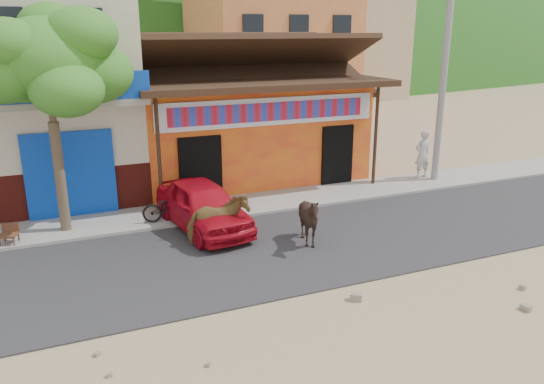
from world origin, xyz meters
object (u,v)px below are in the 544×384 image
Objects in this scene: utility_pole at (444,68)px; pedestrian at (422,154)px; cow_tan at (218,221)px; tree at (53,122)px; cow_dark at (309,220)px; scooter at (171,207)px; red_car at (203,205)px; cafe_chair_left at (7,226)px.

utility_pole is 4.50× the size of pedestrian.
tree is at bearing 56.46° from cow_tan.
cow_dark reaches higher than scooter.
scooter is (-0.79, 2.03, -0.15)m from cow_tan.
tree is 1.50× the size of red_car.
utility_pole is 10.59m from scooter.
cow_dark is 0.77× the size of pedestrian.
utility_pole is 1.99× the size of red_car.
cow_dark is 3.14m from red_car.
scooter is 4.25m from cafe_chair_left.
cow_tan is at bearing -4.30° from cafe_chair_left.
cafe_chair_left is at bearing -160.35° from tree.
cow_tan is at bearing -145.57° from cow_dark.
tree reaches higher than pedestrian.
cafe_chair_left is (-13.89, -1.09, -0.42)m from pedestrian.
cow_tan is 1.32m from red_car.
tree is at bearing -179.10° from utility_pole.
utility_pole is at bearing 0.90° from tree.
cafe_chair_left is (-7.23, 2.90, -0.14)m from cow_dark.
tree is 7.16m from cow_dark.
pedestrian is 13.93m from cafe_chair_left.
cow_dark is at bearing 28.98° from pedestrian.
scooter is (-9.95, -0.67, -3.57)m from utility_pole.
scooter is at bearing 17.78° from cafe_chair_left.
utility_pole is at bearing -72.61° from cow_tan.
utility_pole is (12.80, 0.20, 1.00)m from tree.
cafe_chair_left is at bearing -177.18° from utility_pole.
tree reaches higher than red_car.
cow_tan is 1.14× the size of cow_dark.
cow_dark is at bearing -111.37° from cow_tan.
red_car is at bearing 2.73° from cow_tan.
red_car is 5.05m from cafe_chair_left.
utility_pole reaches higher than red_car.
cafe_chair_left is (-1.40, -0.50, -2.53)m from tree.
utility_pole is 14.65m from cafe_chair_left.
cow_tan is at bearing -96.76° from red_car.
cafe_chair_left is (-14.20, -0.70, -3.53)m from utility_pole.
pedestrian is at bearing -69.78° from cow_tan.
tree is at bearing -153.50° from cow_dark.
cow_tan reaches higher than cafe_chair_left.
cow_dark reaches higher than cafe_chair_left.
utility_pole is 5.11× the size of cow_tan.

